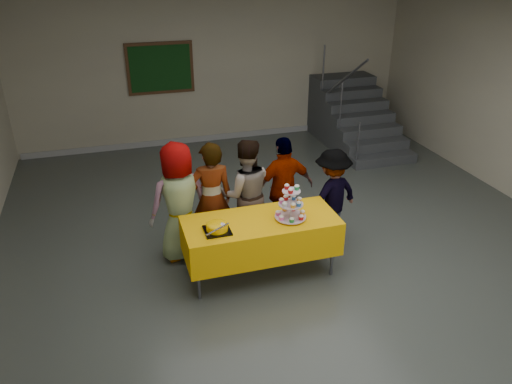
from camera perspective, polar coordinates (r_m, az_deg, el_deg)
room_shell at (r=5.67m, az=6.51°, el=9.72°), size 10.00×10.04×3.02m
bake_table at (r=6.12m, az=0.54°, el=-4.95°), size 1.88×0.78×0.77m
cupcake_stand at (r=5.97m, az=4.00°, el=-1.63°), size 0.38×0.38×0.44m
bear_cake at (r=5.77m, az=-4.47°, el=-3.98°), size 0.32×0.36×0.12m
schoolchild_a at (r=6.44m, az=-8.76°, el=-1.16°), size 0.87×0.67×1.59m
schoolchild_b at (r=6.50m, az=-5.11°, el=-0.80°), size 0.58×0.39×1.57m
schoolchild_c at (r=6.66m, az=-1.19°, el=-0.17°), size 0.81×0.67×1.53m
schoolchild_d at (r=6.86m, az=3.21°, el=0.40°), size 0.90×0.43×1.48m
schoolchild_e at (r=6.90m, az=8.63°, el=-0.39°), size 0.97×0.73×1.33m
staircase at (r=10.81m, az=10.91°, el=8.29°), size 1.30×2.40×2.04m
noticeboard at (r=10.21m, az=-10.88°, el=13.72°), size 1.30×0.05×1.00m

